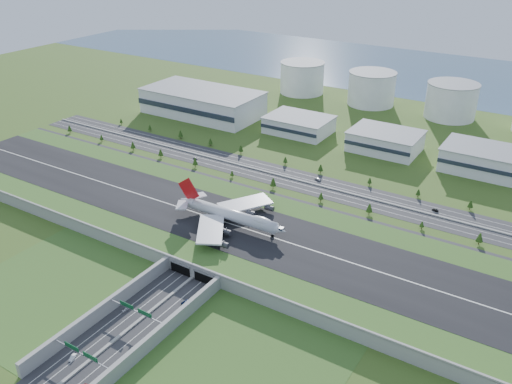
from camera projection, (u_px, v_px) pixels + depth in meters
The scene contains 22 objects.
ground at pixel (241, 238), 343.93m from camera, with size 1200.00×1200.00×0.00m, color #2F4515.
airfield_deck at pixel (241, 233), 342.02m from camera, with size 520.00×100.00×9.20m.
underpass_road at pixel (130, 322), 267.11m from camera, with size 38.80×120.40×8.00m.
sign_gantry_near at pixel (136, 312), 268.84m from camera, with size 38.70×0.70×9.80m.
sign_gantry_far at pixel (81, 354), 242.33m from camera, with size 38.70×0.70×9.80m.
north_expressway at pixel (309, 183), 415.85m from camera, with size 560.00×36.00×0.12m, color #28282B.
tree_row at pixel (324, 183), 406.14m from camera, with size 502.82×48.68×8.43m.
hangar_west at pixel (203, 103), 559.02m from camera, with size 120.00×60.00×25.00m, color silver.
hangar_mid_a at pixel (299, 125), 512.89m from camera, with size 58.00×42.00×15.00m, color silver.
hangar_mid_b at pixel (385, 141), 472.14m from camera, with size 58.00×42.00×17.00m, color silver.
hangar_mid_c at pixel (481, 159), 433.76m from camera, with size 58.00×42.00×19.00m, color silver.
fuel_tank_a at pixel (302, 78), 627.72m from camera, with size 50.00×50.00×35.00m, color silver.
fuel_tank_b at pixel (372, 89), 587.42m from camera, with size 50.00×50.00×35.00m, color silver.
fuel_tank_c at pixel (451, 101), 547.11m from camera, with size 50.00×50.00×35.00m, color silver.
bay_water at pixel (444, 75), 707.40m from camera, with size 1200.00×260.00×0.06m, color #3E5B77.
boeing_747 at pixel (231, 215), 340.71m from camera, with size 80.67×76.28×24.95m.
car_0 at pixel (126, 309), 279.95m from camera, with size 2.00×4.96×1.69m, color silver.
car_1 at pixel (73, 357), 249.12m from camera, with size 1.67×4.80×1.58m, color white.
car_2 at pixel (186, 302), 285.42m from camera, with size 2.35×5.09×1.41m, color #0C1A3F.
car_4 at pixel (195, 158), 457.73m from camera, with size 1.71×4.24×1.44m, color #5C5C61.
car_5 at pixel (435, 210), 375.66m from camera, with size 1.65×4.74×1.56m, color black.
car_7 at pixel (318, 179), 420.57m from camera, with size 2.39×5.88×1.71m, color silver.
Camera 1 is at (163.90, -244.28, 180.88)m, focal length 38.00 mm.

